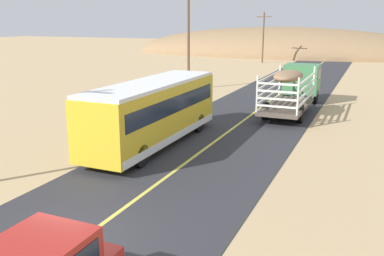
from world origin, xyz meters
TOP-DOWN VIEW (x-y plane):
  - ground_plane at (0.00, 0.00)m, footprint 240.00×240.00m
  - road_surface at (0.00, 0.00)m, footprint 8.00×120.00m
  - road_centre_line at (0.00, 0.00)m, footprint 0.16×117.60m
  - livestock_truck at (2.25, 22.00)m, footprint 2.53×9.70m
  - bus at (-2.67, 9.74)m, footprint 2.54×10.00m
  - power_pole_mid at (-8.23, 26.53)m, footprint 2.20×0.24m
  - power_pole_far at (-8.23, 53.41)m, footprint 2.20×0.24m
  - distant_hill at (-9.08, 69.26)m, footprint 57.04×21.65m

SIDE VIEW (x-z plane):
  - ground_plane at x=0.00m, z-range 0.00..0.00m
  - distant_hill at x=-9.08m, z-range -4.96..4.96m
  - road_surface at x=0.00m, z-range 0.00..0.02m
  - road_centre_line at x=0.00m, z-range 0.02..0.02m
  - bus at x=-2.67m, z-range 0.14..3.35m
  - livestock_truck at x=2.25m, z-range 0.28..3.30m
  - power_pole_far at x=-8.23m, z-range 0.28..7.49m
  - power_pole_mid at x=-8.23m, z-range 0.30..9.00m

